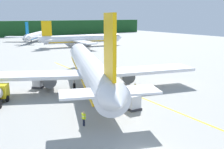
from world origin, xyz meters
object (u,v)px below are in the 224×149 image
object	(u,v)px
airliner_foreground	(89,67)
airliner_far_taxiway	(36,36)
cargo_container_mid	(38,82)
crew_marshaller	(84,118)
airliner_mid_apron	(82,39)
cargo_container_near	(134,102)
crew_loader_left	(135,88)

from	to	relation	value
airliner_foreground	airliner_far_taxiway	size ratio (longest dim) A/B	1.40
cargo_container_mid	crew_marshaller	world-z (taller)	cargo_container_mid
airliner_foreground	crew_marshaller	world-z (taller)	airliner_foreground
airliner_mid_apron	cargo_container_near	world-z (taller)	airliner_mid_apron
crew_loader_left	airliner_foreground	bearing A→B (deg)	119.77
airliner_mid_apron	cargo_container_near	distance (m)	70.40
crew_marshaller	airliner_mid_apron	bearing A→B (deg)	63.52
airliner_foreground	cargo_container_mid	xyz separation A→B (m)	(-7.12, 4.48, -2.44)
cargo_container_near	crew_marshaller	distance (m)	7.62
airliner_foreground	crew_loader_left	bearing A→B (deg)	-60.23
airliner_far_taxiway	crew_loader_left	bearing A→B (deg)	-97.92
airliner_mid_apron	airliner_far_taxiway	xyz separation A→B (m)	(-8.88, 29.29, -0.18)
airliner_far_taxiway	cargo_container_near	world-z (taller)	airliner_far_taxiway
airliner_mid_apron	airliner_far_taxiway	size ratio (longest dim) A/B	1.20
crew_marshaller	crew_loader_left	bearing A→B (deg)	27.62
airliner_mid_apron	crew_loader_left	world-z (taller)	airliner_mid_apron
cargo_container_mid	airliner_mid_apron	bearing A→B (deg)	56.43
airliner_far_taxiway	crew_loader_left	xyz separation A→B (m)	(-12.47, -89.69, -1.63)
cargo_container_near	crew_loader_left	distance (m)	6.69
airliner_foreground	cargo_container_mid	distance (m)	8.76
cargo_container_near	crew_loader_left	bearing A→B (deg)	50.21
cargo_container_mid	airliner_foreground	bearing A→B (deg)	-32.21
airliner_mid_apron	crew_marshaller	world-z (taller)	airliner_mid_apron
airliner_far_taxiway	cargo_container_near	bearing A→B (deg)	-100.02
crew_marshaller	crew_loader_left	size ratio (longest dim) A/B	0.98
airliner_mid_apron	cargo_container_mid	xyz separation A→B (m)	(-32.47, -48.93, -1.84)
cargo_container_near	crew_marshaller	xyz separation A→B (m)	(-7.55, -1.05, -0.00)
airliner_foreground	airliner_mid_apron	world-z (taller)	airliner_foreground
crew_loader_left	cargo_container_near	bearing A→B (deg)	-129.79
airliner_foreground	crew_loader_left	size ratio (longest dim) A/B	24.04
airliner_far_taxiway	cargo_container_mid	distance (m)	81.71
cargo_container_near	crew_loader_left	world-z (taller)	cargo_container_near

